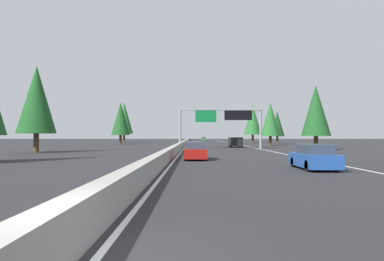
% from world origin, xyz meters
% --- Properties ---
extents(ground_plane, '(320.00, 320.00, 0.00)m').
position_xyz_m(ground_plane, '(60.00, 0.00, 0.00)').
color(ground_plane, '#262628').
extents(median_barrier, '(180.00, 0.56, 0.90)m').
position_xyz_m(median_barrier, '(80.00, 0.30, 0.45)').
color(median_barrier, '#9E9B93').
rests_on(median_barrier, ground).
extents(shoulder_stripe_right, '(160.00, 0.16, 0.01)m').
position_xyz_m(shoulder_stripe_right, '(70.00, -11.52, 0.01)').
color(shoulder_stripe_right, silver).
rests_on(shoulder_stripe_right, ground).
extents(shoulder_stripe_median, '(160.00, 0.16, 0.01)m').
position_xyz_m(shoulder_stripe_median, '(70.00, -0.25, 0.01)').
color(shoulder_stripe_median, silver).
rests_on(shoulder_stripe_median, ground).
extents(sign_gantry_overhead, '(0.50, 12.68, 6.34)m').
position_xyz_m(sign_gantry_overhead, '(49.03, -6.04, 5.05)').
color(sign_gantry_overhead, gray).
rests_on(sign_gantry_overhead, ground).
extents(sedan_mid_left, '(4.40, 1.80, 1.47)m').
position_xyz_m(sedan_mid_left, '(15.60, -8.85, 0.68)').
color(sedan_mid_left, '#1E4793').
rests_on(sedan_mid_left, ground).
extents(sedan_distant_a, '(4.40, 1.80, 1.47)m').
position_xyz_m(sedan_distant_a, '(23.97, -1.94, 0.68)').
color(sedan_distant_a, maroon).
rests_on(sedan_distant_a, ground).
extents(minivan_far_center, '(5.00, 1.95, 1.69)m').
position_xyz_m(minivan_far_center, '(55.16, -8.85, 0.95)').
color(minivan_far_center, black).
rests_on(minivan_far_center, ground).
extents(sedan_mid_center, '(4.40, 1.80, 1.47)m').
position_xyz_m(sedan_mid_center, '(125.44, -5.42, 0.68)').
color(sedan_mid_center, '#2D6B38').
rests_on(sedan_mid_center, ground).
extents(conifer_right_near, '(3.85, 3.85, 8.75)m').
position_xyz_m(conifer_right_near, '(42.32, -18.14, 5.31)').
color(conifer_right_near, '#4C3823').
rests_on(conifer_right_near, ground).
extents(conifer_right_mid, '(3.81, 3.81, 8.66)m').
position_xyz_m(conifer_right_mid, '(65.73, -17.08, 5.25)').
color(conifer_right_mid, '#4C3823').
rests_on(conifer_right_mid, ground).
extents(conifer_right_far, '(3.62, 3.62, 8.22)m').
position_xyz_m(conifer_right_far, '(86.00, -23.23, 4.99)').
color(conifer_right_far, '#4C3823').
rests_on(conifer_right_far, ground).
extents(conifer_right_distant, '(4.55, 4.55, 10.33)m').
position_xyz_m(conifer_right_distant, '(89.11, -17.43, 6.28)').
color(conifer_right_distant, '#4C3823').
rests_on(conifer_right_distant, ground).
extents(conifer_left_near, '(4.46, 4.46, 10.14)m').
position_xyz_m(conifer_left_near, '(35.90, 16.51, 6.16)').
color(conifer_left_near, '#4C3823').
rests_on(conifer_left_near, ground).
extents(conifer_left_mid, '(4.26, 4.26, 9.69)m').
position_xyz_m(conifer_left_mid, '(76.63, 15.10, 5.89)').
color(conifer_left_mid, '#4C3823').
rests_on(conifer_left_mid, ground).
extents(conifer_left_far, '(5.17, 5.17, 11.76)m').
position_xyz_m(conifer_left_far, '(98.60, 18.58, 7.15)').
color(conifer_left_far, '#4C3823').
rests_on(conifer_left_far, ground).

